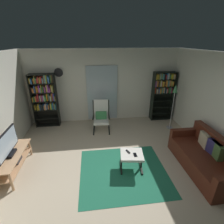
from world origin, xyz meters
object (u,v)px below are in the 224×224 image
at_px(cell_phone, 135,155).
at_px(floor_lamp_by_shelf, 174,95).
at_px(tv_stand, 12,160).
at_px(ottoman, 132,156).
at_px(leather_sofa, 206,158).
at_px(wall_clock, 59,72).
at_px(television, 7,145).
at_px(tv_remote, 128,152).
at_px(bookshelf_near_sofa, 163,90).
at_px(lounge_armchair, 101,115).
at_px(bookshelf_near_tv, 44,96).

distance_m(cell_phone, floor_lamp_by_shelf, 2.68).
height_order(tv_stand, ottoman, tv_stand).
distance_m(leather_sofa, wall_clock, 4.97).
xyz_separation_m(television, tv_remote, (2.69, -0.17, -0.31)).
bearing_deg(tv_stand, floor_lamp_by_shelf, 18.78).
xyz_separation_m(television, wall_clock, (0.83, 2.49, 1.11)).
bearing_deg(wall_clock, bookshelf_near_sofa, -2.20).
distance_m(tv_stand, leather_sofa, 4.54).
bearing_deg(ottoman, leather_sofa, -7.43).
relative_size(lounge_armchair, ottoman, 1.76).
bearing_deg(cell_phone, tv_remote, 136.04).
bearing_deg(lounge_armchair, wall_clock, 151.84).
distance_m(television, cell_phone, 2.86).
distance_m(tv_stand, television, 0.42).
xyz_separation_m(tv_remote, wall_clock, (-1.86, 2.66, 1.42)).
distance_m(bookshelf_near_sofa, cell_phone, 3.23).
xyz_separation_m(television, floor_lamp_by_shelf, (4.58, 1.57, 0.47)).
bearing_deg(tv_remote, tv_stand, 155.02).
height_order(cell_phone, floor_lamp_by_shelf, floor_lamp_by_shelf).
relative_size(cell_phone, wall_clock, 0.48).
height_order(leather_sofa, cell_phone, leather_sofa).
bearing_deg(tv_stand, bookshelf_near_tv, 82.53).
bearing_deg(wall_clock, bookshelf_near_tv, -161.48).
bearing_deg(tv_stand, bookshelf_near_sofa, 27.37).
height_order(television, cell_phone, television).
bearing_deg(tv_remote, television, 155.18).
distance_m(lounge_armchair, floor_lamp_by_shelf, 2.50).
distance_m(tv_remote, floor_lamp_by_shelf, 2.68).
bearing_deg(floor_lamp_by_shelf, tv_stand, -161.22).
bearing_deg(bookshelf_near_sofa, television, -152.54).
height_order(leather_sofa, tv_remote, leather_sofa).
relative_size(bookshelf_near_tv, leather_sofa, 0.98).
bearing_deg(bookshelf_near_tv, cell_phone, -46.01).
height_order(tv_stand, cell_phone, tv_stand).
bearing_deg(television, lounge_armchair, 39.01).
relative_size(television, cell_phone, 6.68).
relative_size(bookshelf_near_sofa, leather_sofa, 0.96).
height_order(tv_stand, bookshelf_near_sofa, bookshelf_near_sofa).
xyz_separation_m(tv_remote, floor_lamp_by_shelf, (1.89, 1.74, 0.78)).
bearing_deg(floor_lamp_by_shelf, lounge_armchair, 175.16).
relative_size(bookshelf_near_sofa, tv_remote, 12.62).
relative_size(tv_stand, tv_remote, 8.89).
bearing_deg(tv_stand, leather_sofa, -6.11).
relative_size(ottoman, floor_lamp_by_shelf, 0.37).
distance_m(bookshelf_near_sofa, floor_lamp_by_shelf, 0.79).
distance_m(lounge_armchair, wall_clock, 2.02).
bearing_deg(television, cell_phone, -6.21).
bearing_deg(tv_remote, cell_phone, -65.41).
bearing_deg(leather_sofa, cell_phone, 174.30).
height_order(bookshelf_near_tv, bookshelf_near_sofa, bookshelf_near_tv).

